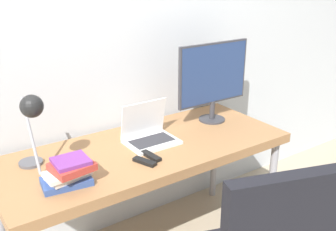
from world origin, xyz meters
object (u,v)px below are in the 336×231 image
laptop (149,134)px  book_stack (69,173)px  desk_lamp (32,117)px  monitor (213,77)px

laptop → book_stack: (-0.59, -0.21, 0.01)m
desk_lamp → book_stack: (0.10, -0.18, -0.25)m
desk_lamp → monitor: bearing=4.1°
laptop → monitor: 0.61m
book_stack → desk_lamp: bearing=118.1°
desk_lamp → book_stack: bearing=-61.9°
laptop → book_stack: size_ratio=1.17×
monitor → book_stack: bearing=-166.7°
desk_lamp → book_stack: 0.33m
laptop → book_stack: laptop is taller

